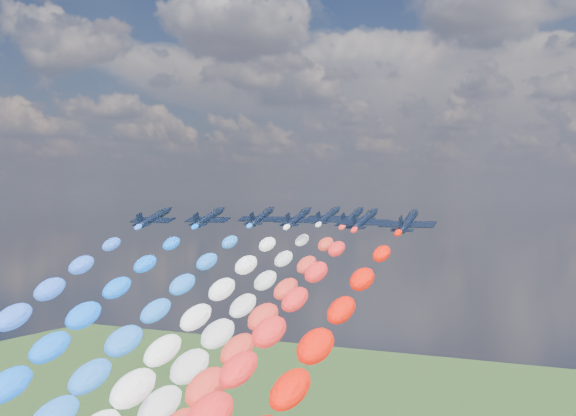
% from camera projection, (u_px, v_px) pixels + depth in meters
% --- Properties ---
extents(jet_0, '(9.64, 13.05, 6.58)m').
position_uv_depth(jet_0, '(154.00, 218.00, 155.36)').
color(jet_0, black).
extents(jet_1, '(9.61, 13.02, 6.58)m').
position_uv_depth(jet_1, '(209.00, 217.00, 157.49)').
color(jet_1, black).
extents(jet_2, '(10.00, 13.30, 6.58)m').
position_uv_depth(jet_2, '(262.00, 217.00, 162.56)').
color(jet_2, black).
extents(trail_2, '(6.46, 110.88, 57.91)m').
position_uv_depth(trail_2, '(71.00, 416.00, 111.74)').
color(trail_2, blue).
extents(jet_3, '(9.51, 12.95, 6.58)m').
position_uv_depth(jet_3, '(298.00, 218.00, 155.33)').
color(jet_3, black).
extents(jet_4, '(10.05, 13.34, 6.58)m').
position_uv_depth(jet_4, '(328.00, 216.00, 168.94)').
color(jet_4, black).
extents(trail_4, '(6.46, 110.88, 57.91)m').
position_uv_depth(trail_4, '(176.00, 405.00, 118.12)').
color(trail_4, silver).
extents(jet_5, '(9.51, 12.95, 6.58)m').
position_uv_depth(jet_5, '(352.00, 218.00, 155.82)').
color(jet_5, black).
extents(jet_6, '(10.15, 13.41, 6.58)m').
position_uv_depth(jet_6, '(365.00, 220.00, 142.61)').
color(jet_6, black).
extents(jet_7, '(10.08, 13.36, 6.58)m').
position_uv_depth(jet_7, '(408.00, 222.00, 131.71)').
color(jet_7, black).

